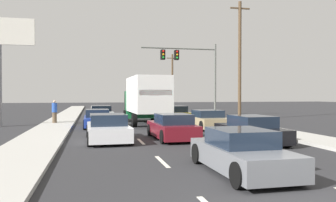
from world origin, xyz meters
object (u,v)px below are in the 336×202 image
object	(u,v)px
car_white	(108,129)
box_truck	(146,97)
car_yellow	(176,113)
car_black	(251,130)
car_silver	(101,113)
car_tan	(207,120)
car_blue	(97,119)
car_maroon	(172,127)
utility_pole_far	(172,81)
car_gray	(241,153)
traffic_signal_mast	(186,62)
pedestrian_near_corner	(55,112)
utility_pole_mid	(240,59)

from	to	relation	value
car_white	box_truck	xyz separation A→B (m)	(3.22, 8.86, 1.42)
car_yellow	car_black	size ratio (longest dim) A/B	0.94
car_silver	car_tan	size ratio (longest dim) A/B	1.06
car_blue	car_tan	world-z (taller)	car_tan
car_blue	car_black	xyz separation A→B (m)	(6.79, -9.30, 0.02)
box_truck	car_maroon	xyz separation A→B (m)	(-0.06, -8.91, -1.43)
utility_pole_far	car_maroon	bearing A→B (deg)	-103.30
car_gray	traffic_signal_mast	world-z (taller)	traffic_signal_mast
utility_pole_far	car_yellow	bearing A→B (deg)	-102.43
car_blue	car_silver	bearing A→B (deg)	86.46
car_yellow	pedestrian_near_corner	distance (m)	10.34
car_black	car_maroon	bearing A→B (deg)	148.59
car_maroon	car_black	xyz separation A→B (m)	(3.25, -1.98, -0.01)
car_white	car_tan	xyz separation A→B (m)	(6.60, 4.74, -0.03)
car_white	car_black	bearing A→B (deg)	-17.58
box_truck	car_tan	xyz separation A→B (m)	(3.38, -4.12, -1.45)
car_maroon	utility_pole_mid	size ratio (longest dim) A/B	0.42
car_silver	utility_pole_far	bearing A→B (deg)	61.46
car_yellow	car_maroon	bearing A→B (deg)	-104.79
car_blue	utility_pole_far	xyz separation A→B (m)	(11.77, 27.52, 3.81)
box_truck	traffic_signal_mast	distance (m)	9.56
car_tan	utility_pole_mid	world-z (taller)	utility_pole_mid
car_gray	car_maroon	bearing A→B (deg)	91.61
car_silver	utility_pole_far	xyz separation A→B (m)	(11.36, 20.89, 3.77)
pedestrian_near_corner	car_black	bearing A→B (deg)	-50.61
car_black	utility_pole_mid	distance (m)	15.21
car_blue	utility_pole_mid	distance (m)	13.79
car_blue	car_gray	xyz separation A→B (m)	(3.75, -14.88, 0.01)
car_gray	traffic_signal_mast	xyz separation A→B (m)	(5.01, 23.75, 4.87)
car_white	car_maroon	world-z (taller)	car_white
car_tan	car_black	size ratio (longest dim) A/B	0.99
car_maroon	car_blue	bearing A→B (deg)	115.81
car_yellow	utility_pole_mid	world-z (taller)	utility_pole_mid
car_tan	car_blue	bearing A→B (deg)	160.10
car_gray	utility_pole_far	xyz separation A→B (m)	(8.02, 42.40, 3.80)
car_blue	utility_pole_mid	bearing A→B (deg)	18.29
car_maroon	traffic_signal_mast	xyz separation A→B (m)	(5.22, 16.19, 4.85)
traffic_signal_mast	car_white	bearing A→B (deg)	-117.43
pedestrian_near_corner	car_tan	bearing A→B (deg)	-27.46
utility_pole_far	traffic_signal_mast	bearing A→B (deg)	-99.16
car_silver	car_black	world-z (taller)	car_silver
car_silver	car_gray	size ratio (longest dim) A/B	1.13
car_tan	traffic_signal_mast	xyz separation A→B (m)	(1.78, 11.40, 4.88)
car_gray	car_yellow	size ratio (longest dim) A/B	0.98
car_maroon	car_gray	xyz separation A→B (m)	(0.21, -7.56, -0.02)
car_blue	traffic_signal_mast	world-z (taller)	traffic_signal_mast
traffic_signal_mast	utility_pole_far	bearing A→B (deg)	80.84
car_white	traffic_signal_mast	size ratio (longest dim) A/B	0.59
car_tan	utility_pole_mid	xyz separation A→B (m)	(5.30, 6.59, 4.76)
car_white	car_black	world-z (taller)	car_white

